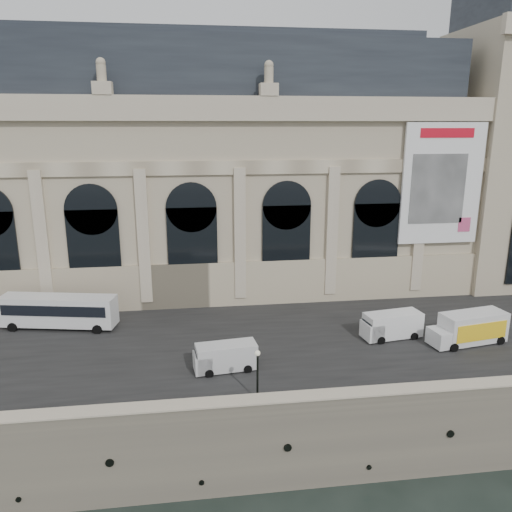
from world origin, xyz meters
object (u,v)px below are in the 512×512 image
(van_b, at_px, (222,357))
(bus_left, at_px, (58,311))
(van_c, at_px, (389,326))
(lamp_right, at_px, (257,376))
(box_truck, at_px, (469,328))

(van_b, bearing_deg, bus_left, 144.69)
(bus_left, bearing_deg, van_c, -11.91)
(van_c, relative_size, lamp_right, 1.45)
(bus_left, distance_m, van_b, 18.57)
(van_b, xyz_separation_m, van_c, (15.74, 4.21, 0.10))
(van_b, height_order, van_c, van_c)
(bus_left, height_order, van_b, bus_left)
(bus_left, distance_m, lamp_right, 23.34)
(bus_left, height_order, van_c, bus_left)
(box_truck, bearing_deg, lamp_right, -160.66)
(box_truck, xyz_separation_m, lamp_right, (-20.26, -7.11, 0.51))
(bus_left, relative_size, box_truck, 1.52)
(bus_left, xyz_separation_m, box_truck, (37.58, -8.54, -0.38))
(van_c, bearing_deg, van_b, -165.01)
(bus_left, distance_m, box_truck, 38.54)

